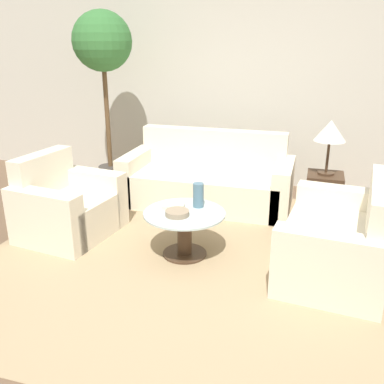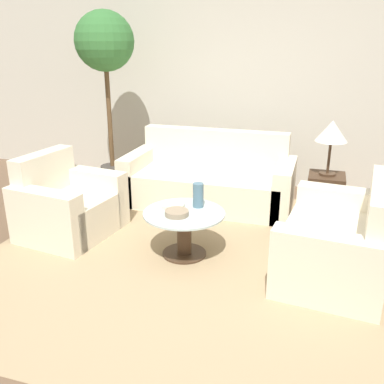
{
  "view_description": "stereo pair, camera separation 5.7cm",
  "coord_description": "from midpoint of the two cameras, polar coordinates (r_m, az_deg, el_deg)",
  "views": [
    {
      "loc": [
        1.01,
        -2.84,
        1.95
      ],
      "look_at": [
        -0.08,
        0.89,
        0.55
      ],
      "focal_mm": 40.0,
      "sensor_mm": 36.0,
      "label": 1
    },
    {
      "loc": [
        1.07,
        -2.83,
        1.95
      ],
      "look_at": [
        -0.08,
        0.89,
        0.55
      ],
      "focal_mm": 40.0,
      "sensor_mm": 36.0,
      "label": 2
    }
  ],
  "objects": [
    {
      "name": "ground_plane",
      "position": [
        3.59,
        -2.59,
        -13.1
      ],
      "size": [
        14.0,
        14.0,
        0.0
      ],
      "primitive_type": "plane",
      "color": "brown"
    },
    {
      "name": "wall_back",
      "position": [
        6.0,
        7.25,
        13.41
      ],
      "size": [
        10.0,
        0.06,
        2.6
      ],
      "color": "beige",
      "rests_on": "ground_plane"
    },
    {
      "name": "rug",
      "position": [
        4.14,
        -0.63,
        -8.26
      ],
      "size": [
        3.67,
        3.66,
        0.01
      ],
      "color": "tan",
      "rests_on": "ground_plane"
    },
    {
      "name": "sofa_main",
      "position": [
        5.32,
        2.65,
        1.48
      ],
      "size": [
        2.05,
        0.88,
        0.88
      ],
      "color": "beige",
      "rests_on": "ground_plane"
    },
    {
      "name": "armchair",
      "position": [
        4.67,
        -16.07,
        -1.97
      ],
      "size": [
        0.93,
        1.05,
        0.84
      ],
      "rotation": [
        0.0,
        0.0,
        1.44
      ],
      "color": "beige",
      "rests_on": "ground_plane"
    },
    {
      "name": "loveseat",
      "position": [
        3.94,
        19.82,
        -6.51
      ],
      "size": [
        0.97,
        1.41,
        0.86
      ],
      "rotation": [
        0.0,
        0.0,
        -1.68
      ],
      "color": "beige",
      "rests_on": "ground_plane"
    },
    {
      "name": "coffee_table",
      "position": [
        4.02,
        -0.64,
        -4.76
      ],
      "size": [
        0.76,
        0.76,
        0.44
      ],
      "color": "#422D1E",
      "rests_on": "ground_plane"
    },
    {
      "name": "side_table",
      "position": [
        5.03,
        17.57,
        -0.71
      ],
      "size": [
        0.39,
        0.39,
        0.54
      ],
      "color": "#422D1E",
      "rests_on": "ground_plane"
    },
    {
      "name": "table_lamp",
      "position": [
        4.83,
        18.47,
        7.52
      ],
      "size": [
        0.34,
        0.34,
        0.6
      ],
      "color": "#422D1E",
      "rests_on": "side_table"
    },
    {
      "name": "potted_plant",
      "position": [
        5.68,
        -11.19,
        17.67
      ],
      "size": [
        0.74,
        0.74,
        2.29
      ],
      "color": "#3D3833",
      "rests_on": "ground_plane"
    },
    {
      "name": "vase",
      "position": [
        4.04,
        1.23,
        -0.42
      ],
      "size": [
        0.1,
        0.1,
        0.23
      ],
      "color": "slate",
      "rests_on": "coffee_table"
    },
    {
      "name": "bowl",
      "position": [
        3.88,
        -1.62,
        -2.8
      ],
      "size": [
        0.22,
        0.22,
        0.05
      ],
      "color": "gray",
      "rests_on": "coffee_table"
    },
    {
      "name": "book_stack",
      "position": [
        4.03,
        -2.12,
        -1.99
      ],
      "size": [
        0.21,
        0.14,
        0.04
      ],
      "rotation": [
        0.0,
        0.0,
        0.09
      ],
      "color": "beige",
      "rests_on": "coffee_table"
    }
  ]
}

